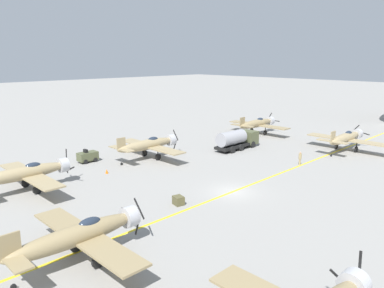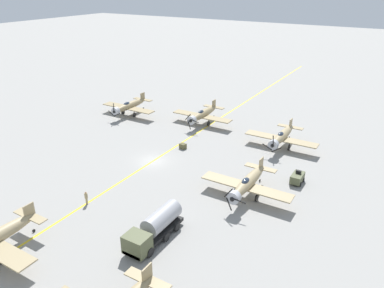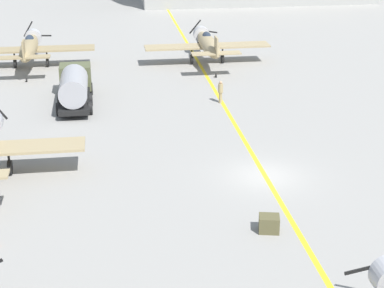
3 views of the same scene
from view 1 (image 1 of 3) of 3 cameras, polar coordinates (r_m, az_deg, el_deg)
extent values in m
plane|color=gray|center=(39.65, 6.20, -7.25)|extent=(400.00, 400.00, 0.00)
cube|color=yellow|center=(39.65, 6.20, -7.25)|extent=(0.30, 160.00, 0.01)
ellipsoid|color=tan|center=(51.56, -6.96, -0.12)|extent=(1.50, 9.50, 1.42)
cylinder|color=#B7B7BC|center=(54.32, -3.26, 0.63)|extent=(1.58, 0.90, 1.58)
ellipsoid|color=#232D3D|center=(52.12, -5.99, 0.68)|extent=(0.80, 1.70, 0.76)
cube|color=tan|center=(52.09, -6.29, -0.35)|extent=(12.00, 2.10, 0.16)
cube|color=tan|center=(49.20, -10.72, -0.71)|extent=(4.40, 1.10, 0.12)
cube|color=tan|center=(49.05, -10.75, 0.03)|extent=(0.14, 1.30, 1.60)
sphere|color=black|center=(54.65, -2.86, 0.71)|extent=(0.56, 0.56, 0.56)
cube|color=black|center=(54.13, -2.52, 1.37)|extent=(1.12, 0.06, 1.51)
cube|color=black|center=(55.27, -3.47, 0.92)|extent=(1.76, 0.06, 0.29)
cube|color=black|center=(54.55, -2.60, -0.16)|extent=(0.87, 0.06, 1.65)
cylinder|color=black|center=(53.39, -7.28, -0.74)|extent=(0.14, 0.14, 1.26)
cylinder|color=black|center=(53.54, -7.26, -1.40)|extent=(0.22, 0.90, 0.90)
cylinder|color=black|center=(51.11, -5.22, -1.31)|extent=(0.14, 0.14, 1.26)
cylinder|color=black|center=(51.27, -5.21, -2.00)|extent=(0.22, 0.90, 0.90)
cylinder|color=black|center=(49.68, -10.68, -2.99)|extent=(0.12, 0.36, 0.36)
cylinder|color=#B7B7BC|center=(22.68, 23.42, -19.05)|extent=(1.58, 0.90, 1.58)
sphere|color=black|center=(23.08, 23.92, -18.50)|extent=(0.56, 0.56, 0.56)
cube|color=black|center=(22.65, 24.20, -16.61)|extent=(0.20, 0.06, 1.75)
cube|color=black|center=(23.52, 21.98, -18.86)|extent=(1.61, 0.06, 0.95)
ellipsoid|color=#9A865D|center=(68.74, 9.75, 3.09)|extent=(1.50, 9.50, 1.42)
cylinder|color=#B7B7BC|center=(72.37, 11.81, 3.49)|extent=(1.57, 0.90, 1.58)
ellipsoid|color=#232D3D|center=(69.57, 10.32, 3.65)|extent=(0.80, 1.70, 0.76)
cube|color=#9A865D|center=(69.41, 10.11, 2.89)|extent=(12.00, 2.10, 0.16)
cube|color=#9A865D|center=(65.47, 7.67, 2.80)|extent=(4.40, 1.10, 0.12)
cube|color=#9A865D|center=(65.36, 7.68, 3.36)|extent=(0.14, 1.30, 1.60)
sphere|color=black|center=(72.78, 12.03, 3.54)|extent=(0.56, 0.56, 0.56)
cube|color=black|center=(72.91, 11.75, 4.16)|extent=(1.04, 0.06, 1.56)
cube|color=black|center=(73.13, 11.73, 2.98)|extent=(0.95, 0.06, 1.61)
cube|color=black|center=(72.31, 12.61, 3.47)|extent=(1.75, 0.06, 0.20)
cylinder|color=black|center=(70.38, 9.09, 2.54)|extent=(0.14, 0.14, 1.26)
cylinder|color=black|center=(70.49, 9.07, 2.04)|extent=(0.22, 0.90, 0.90)
cylinder|color=black|center=(68.69, 11.11, 2.20)|extent=(0.14, 0.14, 1.26)
cylinder|color=black|center=(68.81, 11.08, 1.69)|extent=(0.22, 0.90, 0.90)
cylinder|color=black|center=(65.81, 7.58, 1.06)|extent=(0.12, 0.36, 0.36)
ellipsoid|color=#98835A|center=(26.94, -17.44, -13.23)|extent=(1.50, 9.50, 1.42)
cylinder|color=#B7B7BC|center=(28.98, -9.51, -10.86)|extent=(1.58, 0.90, 1.58)
ellipsoid|color=#232D3D|center=(27.17, -15.36, -11.54)|extent=(0.80, 1.70, 0.76)
cube|color=#98835A|center=(27.39, -15.95, -13.45)|extent=(12.00, 2.10, 0.16)
cube|color=#98835A|center=(25.53, -25.89, -15.14)|extent=(4.40, 1.10, 0.12)
cube|color=#98835A|center=(25.25, -26.04, -13.83)|extent=(0.14, 1.30, 1.60)
sphere|color=black|center=(29.24, -8.70, -10.60)|extent=(0.56, 0.56, 0.56)
cube|color=black|center=(29.36, -8.30, -12.25)|extent=(0.71, 0.06, 1.70)
cube|color=black|center=(28.55, -8.06, -9.72)|extent=(1.25, 0.06, 1.42)
cube|color=black|center=(29.83, -9.70, -9.81)|extent=(1.75, 0.06, 0.46)
cylinder|color=black|center=(28.87, -17.36, -13.51)|extent=(0.14, 0.14, 1.26)
cylinder|color=black|center=(29.15, -17.28, -14.63)|extent=(0.22, 0.90, 0.90)
cylinder|color=black|center=(26.50, -14.22, -15.82)|extent=(0.14, 0.14, 1.26)
cylinder|color=black|center=(26.81, -14.14, -17.01)|extent=(0.22, 0.90, 0.90)
cylinder|color=black|center=(26.49, -25.57, -19.05)|extent=(0.12, 0.36, 0.36)
ellipsoid|color=tan|center=(42.41, -24.46, -4.11)|extent=(1.50, 9.50, 1.42)
cylinder|color=#B7B7BC|center=(44.02, -19.05, -3.04)|extent=(1.58, 0.90, 1.58)
ellipsoid|color=#232D3D|center=(42.63, -23.10, -3.11)|extent=(0.80, 1.70, 0.76)
cube|color=tan|center=(42.75, -23.46, -4.36)|extent=(12.00, 2.10, 0.16)
sphere|color=black|center=(44.23, -18.47, -2.92)|extent=(0.56, 0.56, 0.56)
cube|color=black|center=(43.64, -17.97, -3.60)|extent=(1.65, 0.06, 0.86)
cube|color=black|center=(44.08, -18.60, -1.81)|extent=(0.30, 0.06, 1.76)
cube|color=black|center=(44.99, -18.83, -3.36)|extent=(1.51, 0.06, 1.13)
cylinder|color=black|center=(44.28, -24.11, -4.70)|extent=(0.14, 0.14, 1.26)
cylinder|color=black|center=(44.46, -24.04, -5.47)|extent=(0.22, 0.90, 0.90)
cylinder|color=black|center=(41.59, -22.61, -5.67)|extent=(0.14, 0.14, 1.26)
cylinder|color=black|center=(41.78, -22.54, -6.49)|extent=(0.22, 0.90, 0.90)
ellipsoid|color=tan|center=(59.91, 22.27, 0.84)|extent=(1.50, 9.50, 1.42)
cylinder|color=#B7B7BC|center=(63.97, 23.85, 1.42)|extent=(1.58, 0.90, 1.58)
ellipsoid|color=#232D3D|center=(60.84, 22.74, 1.51)|extent=(0.80, 1.70, 0.76)
cube|color=tan|center=(60.66, 22.53, 0.63)|extent=(12.00, 2.10, 0.16)
cube|color=tan|center=(56.20, 20.63, 0.38)|extent=(4.40, 1.10, 0.12)
cube|color=tan|center=(56.07, 20.68, 1.03)|extent=(0.14, 1.30, 1.60)
sphere|color=black|center=(64.43, 24.02, 1.48)|extent=(0.56, 0.56, 0.56)
cube|color=black|center=(64.69, 23.71, 0.81)|extent=(0.73, 0.06, 1.69)
cube|color=black|center=(64.10, 24.74, 1.49)|extent=(1.75, 0.06, 0.44)
cube|color=black|center=(64.51, 23.61, 2.14)|extent=(1.23, 0.06, 1.43)
cylinder|color=black|center=(61.36, 21.20, 0.27)|extent=(0.14, 0.14, 1.26)
cylinder|color=black|center=(61.49, 21.15, -0.30)|extent=(0.22, 0.90, 0.90)
cylinder|color=black|center=(60.25, 23.78, -0.18)|extent=(0.14, 0.14, 1.26)
cylinder|color=black|center=(60.39, 23.73, -0.76)|extent=(0.22, 0.90, 0.90)
cylinder|color=black|center=(56.59, 20.44, -1.63)|extent=(0.12, 0.36, 0.36)
cube|color=black|center=(57.71, 6.84, -0.15)|extent=(2.25, 8.00, 0.40)
cube|color=#515638|center=(59.84, 8.63, 1.05)|extent=(2.50, 2.08, 2.00)
cylinder|color=#9E9EA3|center=(56.42, 6.04, 0.92)|extent=(2.10, 4.96, 2.10)
cylinder|color=black|center=(60.36, 7.42, 0.29)|extent=(0.30, 1.00, 1.00)
cylinder|color=black|center=(58.97, 9.24, -0.07)|extent=(0.30, 1.00, 1.00)
cylinder|color=black|center=(58.16, 5.68, -0.15)|extent=(0.30, 1.00, 1.00)
cylinder|color=black|center=(56.72, 7.52, -0.54)|extent=(0.30, 1.00, 1.00)
cylinder|color=black|center=(56.61, 4.33, -0.49)|extent=(0.30, 1.00, 1.00)
cylinder|color=black|center=(55.13, 6.19, -0.89)|extent=(0.30, 1.00, 1.00)
cube|color=#515638|center=(52.07, -15.62, -1.80)|extent=(1.40, 2.60, 1.10)
cube|color=black|center=(51.76, -15.92, -1.02)|extent=(0.70, 0.36, 0.44)
cylinder|color=black|center=(53.11, -15.28, -2.05)|extent=(0.20, 0.60, 0.60)
cylinder|color=black|center=(51.95, -14.52, -2.34)|extent=(0.20, 0.60, 0.60)
cylinder|color=black|center=(52.45, -16.63, -2.32)|extent=(0.20, 0.60, 0.60)
cylinder|color=black|center=(51.28, -15.90, -2.62)|extent=(0.20, 0.60, 0.60)
cylinder|color=tan|center=(50.73, 16.10, -2.66)|extent=(0.27, 0.27, 0.85)
cylinder|color=tan|center=(50.53, 16.16, -1.81)|extent=(0.39, 0.39, 0.71)
sphere|color=tan|center=(50.41, 16.19, -1.29)|extent=(0.23, 0.23, 0.23)
cube|color=brown|center=(36.04, -2.08, -8.59)|extent=(1.17, 1.04, 0.84)
cone|color=orange|center=(46.54, -12.86, -4.07)|extent=(0.36, 0.36, 0.55)
camera|label=2|loc=(90.09, 7.51, 20.64)|focal=35.00mm
camera|label=3|loc=(32.83, -54.31, 11.95)|focal=60.00mm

